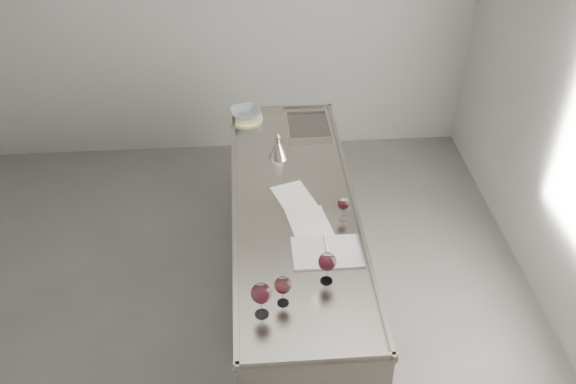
{
  "coord_description": "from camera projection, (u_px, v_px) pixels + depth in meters",
  "views": [
    {
      "loc": [
        0.23,
        -2.79,
        3.36
      ],
      "look_at": [
        0.46,
        0.33,
        1.02
      ],
      "focal_mm": 40.0,
      "sensor_mm": 36.0,
      "label": 1
    }
  ],
  "objects": [
    {
      "name": "notebook",
      "position": [
        327.0,
        252.0,
        3.58
      ],
      "size": [
        0.39,
        0.27,
        0.02
      ],
      "rotation": [
        0.0,
        0.0,
        -0.0
      ],
      "color": "silver",
      "rests_on": "counter"
    },
    {
      "name": "wine_glass_small",
      "position": [
        343.0,
        205.0,
        3.77
      ],
      "size": [
        0.07,
        0.07,
        0.15
      ],
      "rotation": [
        0.0,
        0.0,
        -0.23
      ],
      "color": "white",
      "rests_on": "counter"
    },
    {
      "name": "room_shell",
      "position": [
        206.0,
        176.0,
        3.39
      ],
      "size": [
        4.54,
        5.04,
        2.84
      ],
      "color": "#595653",
      "rests_on": "ground"
    },
    {
      "name": "trivet",
      "position": [
        246.0,
        117.0,
        4.77
      ],
      "size": [
        0.25,
        0.25,
        0.02
      ],
      "primitive_type": "cylinder",
      "rotation": [
        0.0,
        0.0,
        -0.01
      ],
      "color": "#EAE498",
      "rests_on": "counter"
    },
    {
      "name": "wine_glass_middle",
      "position": [
        283.0,
        286.0,
        3.21
      ],
      "size": [
        0.09,
        0.09,
        0.17
      ],
      "rotation": [
        0.0,
        0.0,
        0.37
      ],
      "color": "white",
      "rests_on": "counter"
    },
    {
      "name": "loose_paper_under",
      "position": [
        310.0,
        225.0,
        3.78
      ],
      "size": [
        0.28,
        0.36,
        0.0
      ],
      "primitive_type": "cube",
      "rotation": [
        0.0,
        0.0,
        0.17
      ],
      "color": "silver",
      "rests_on": "counter"
    },
    {
      "name": "wine_glass_left",
      "position": [
        261.0,
        294.0,
        3.13
      ],
      "size": [
        0.1,
        0.1,
        0.2
      ],
      "rotation": [
        0.0,
        0.0,
        -0.06
      ],
      "color": "white",
      "rests_on": "counter"
    },
    {
      "name": "wine_glass_right",
      "position": [
        327.0,
        262.0,
        3.33
      ],
      "size": [
        0.1,
        0.1,
        0.19
      ],
      "rotation": [
        0.0,
        0.0,
        -0.41
      ],
      "color": "white",
      "rests_on": "counter"
    },
    {
      "name": "counter",
      "position": [
        294.0,
        262.0,
        4.21
      ],
      "size": [
        0.77,
        2.42,
        0.97
      ],
      "color": "gray",
      "rests_on": "ground"
    },
    {
      "name": "loose_paper_top",
      "position": [
        294.0,
        197.0,
        4.0
      ],
      "size": [
        0.29,
        0.35,
        0.0
      ],
      "primitive_type": "cube",
      "rotation": [
        0.0,
        0.0,
        0.31
      ],
      "color": "silver",
      "rests_on": "counter"
    },
    {
      "name": "ceramic_bowl",
      "position": [
        246.0,
        113.0,
        4.75
      ],
      "size": [
        0.25,
        0.25,
        0.05
      ],
      "primitive_type": "imported",
      "rotation": [
        0.0,
        0.0,
        0.14
      ],
      "color": "gray",
      "rests_on": "trivet"
    },
    {
      "name": "wine_funnel",
      "position": [
        278.0,
        150.0,
        4.33
      ],
      "size": [
        0.13,
        0.13,
        0.2
      ],
      "rotation": [
        0.0,
        0.0,
        0.15
      ],
      "color": "#B2A99E",
      "rests_on": "counter"
    }
  ]
}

